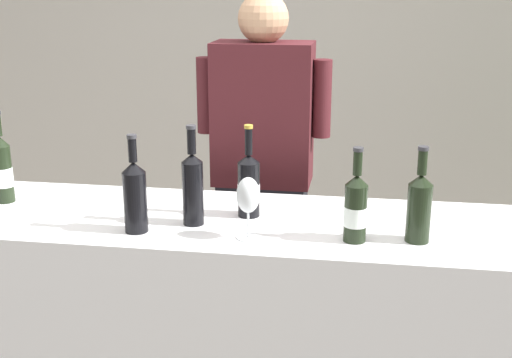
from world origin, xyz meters
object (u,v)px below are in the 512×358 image
Objects in this scene: wine_bottle_1 at (356,208)px; wine_glass at (248,198)px; person_server at (263,190)px; wine_bottle_5 at (135,195)px; wine_bottle_3 at (2,169)px; wine_bottle_4 at (193,186)px; wine_bottle_0 at (249,185)px; wine_bottle_2 at (419,206)px.

wine_glass is (-0.34, -0.03, 0.03)m from wine_bottle_1.
person_server is at bearing 94.94° from wine_glass.
wine_bottle_1 is 0.94× the size of wine_bottle_5.
wine_bottle_4 is at bearing -9.17° from wine_bottle_3.
wine_bottle_1 is at bearing -7.32° from wine_bottle_4.
wine_bottle_5 reaches higher than wine_bottle_1.
wine_glass is 0.12× the size of person_server.
wine_glass is at bearing -81.05° from wine_bottle_0.
wine_glass is at bearing -174.90° from wine_bottle_1.
wine_bottle_1 is 0.72m from wine_bottle_5.
wine_bottle_3 is at bearing 171.60° from wine_bottle_1.
wine_bottle_1 is 0.89× the size of wine_bottle_4.
wine_bottle_0 is 1.06× the size of wine_bottle_1.
wine_glass is at bearing -85.06° from person_server.
wine_bottle_5 is 1.60× the size of wine_glass.
wine_bottle_0 is 1.00× the size of wine_bottle_5.
wine_bottle_4 reaches higher than wine_bottle_1.
wine_glass is (0.03, -0.21, 0.02)m from wine_bottle_0.
person_server is (0.31, 0.81, -0.23)m from wine_bottle_5.
wine_glass is at bearing -0.51° from wine_bottle_5.
wine_glass is (0.38, -0.00, 0.01)m from wine_bottle_5.
wine_bottle_2 is at bearing -6.27° from wine_bottle_3.
wine_bottle_1 is 0.34m from wine_glass.
person_server reaches higher than wine_bottle_5.
wine_bottle_1 is 0.20m from wine_bottle_2.
wine_bottle_2 is (0.20, 0.03, 0.01)m from wine_bottle_1.
wine_bottle_1 is 0.55m from wine_bottle_4.
wine_bottle_3 is at bearing 159.52° from wine_bottle_5.
person_server is at bearing 93.53° from wine_bottle_0.
wine_bottle_2 is 0.19× the size of person_server.
wine_bottle_4 is 1.68× the size of wine_glass.
wine_bottle_5 is (-0.92, -0.05, 0.01)m from wine_bottle_2.
wine_bottle_4 is 0.20m from wine_bottle_5.
wine_bottle_5 is at bearing -110.74° from person_server.
person_server is (0.14, 0.71, -0.23)m from wine_bottle_4.
wine_bottle_1 reaches higher than wine_glass.
wine_bottle_0 is at bearing -86.47° from person_server.
wine_bottle_0 is at bearing 165.02° from wine_bottle_2.
person_server reaches higher than wine_bottle_4.
wine_bottle_0 is 0.42m from wine_bottle_1.
wine_bottle_1 is (0.37, -0.18, -0.00)m from wine_bottle_0.
wine_bottle_5 is (-0.17, -0.10, -0.01)m from wine_bottle_4.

